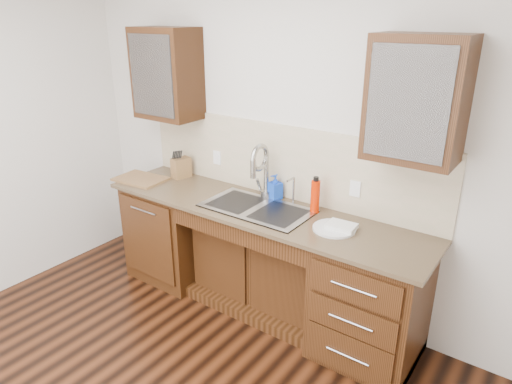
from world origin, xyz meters
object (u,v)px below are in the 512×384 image
Objects in this scene: water_bottle at (315,197)px; plate at (334,228)px; soap_bottle at (275,187)px; knife_block at (181,168)px; cutting_board at (141,179)px.

water_bottle is 0.84× the size of plate.
water_bottle is 0.33m from plate.
soap_bottle is 0.97m from knife_block.
knife_block is (-0.97, -0.07, -0.01)m from soap_bottle.
cutting_board is (-1.61, -0.28, -0.12)m from water_bottle.
water_bottle is 1.36m from knife_block.
cutting_board is at bearing -121.56° from knife_block.
soap_bottle is at bearing 171.80° from water_bottle.
plate is 1.62m from knife_block.
cutting_board reaches higher than plate.
plate is at bearing -35.27° from water_bottle.
knife_block reaches higher than plate.
plate is (0.64, -0.23, -0.09)m from soap_bottle.
knife_block is at bearing -155.40° from soap_bottle.
water_bottle is at bearing 9.77° from cutting_board.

